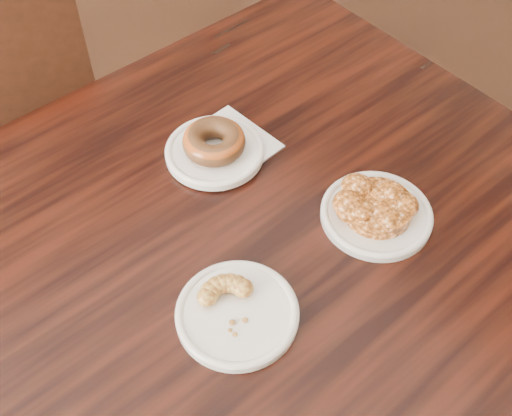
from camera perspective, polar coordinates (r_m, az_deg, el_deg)
cafe_table at (r=1.31m, az=1.95°, el=-12.14°), size 1.08×1.08×0.75m
napkin at (r=1.11m, az=-2.71°, el=5.55°), size 0.17×0.17×0.00m
plate_donut at (r=1.09m, az=-3.69°, el=5.01°), size 0.17×0.17×0.01m
plate_cruller at (r=0.90m, az=-1.68°, el=-9.39°), size 0.17×0.17×0.01m
plate_fritter at (r=1.02m, az=10.64°, el=-0.60°), size 0.18×0.18×0.01m
glazed_donut at (r=1.07m, az=-3.76°, el=5.93°), size 0.11×0.11×0.04m
apple_fritter at (r=1.00m, az=10.83°, el=0.25°), size 0.15×0.15×0.04m
cruller_fragment at (r=0.89m, az=-1.71°, el=-8.77°), size 0.10×0.10×0.03m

